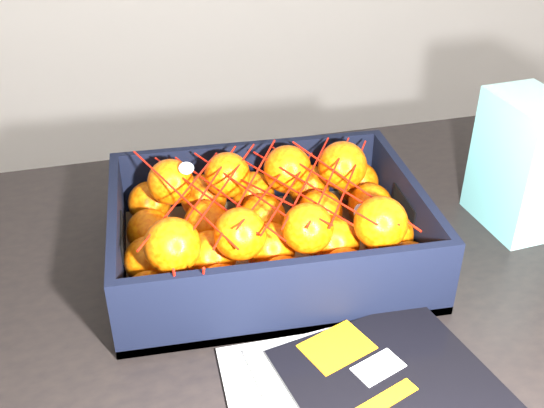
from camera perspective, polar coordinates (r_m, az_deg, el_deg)
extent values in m
cube|color=black|center=(0.88, 1.00, -7.69)|extent=(1.25, 0.88, 0.04)
cylinder|color=black|center=(1.54, 18.66, -7.23)|extent=(0.06, 0.06, 0.71)
cube|color=orange|center=(0.75, 5.74, -12.41)|extent=(0.09, 0.08, 0.00)
cube|color=white|center=(0.74, 9.36, -14.01)|extent=(0.06, 0.05, 0.00)
cube|color=orange|center=(0.70, 9.25, -17.07)|extent=(0.10, 0.06, 0.00)
cube|color=brown|center=(0.90, -0.36, -4.60)|extent=(0.41, 0.31, 0.01)
cube|color=black|center=(0.99, -1.93, 2.64)|extent=(0.41, 0.01, 0.11)
cube|color=black|center=(0.75, 1.69, -8.33)|extent=(0.41, 0.01, 0.11)
cube|color=black|center=(0.86, -13.45, -3.45)|extent=(0.01, 0.28, 0.11)
cube|color=black|center=(0.92, 11.85, -0.74)|extent=(0.01, 0.28, 0.11)
sphere|color=#DE5304|center=(0.78, -10.71, -8.04)|extent=(0.06, 0.06, 0.06)
sphere|color=#DE5304|center=(0.84, -10.83, -4.90)|extent=(0.06, 0.06, 0.06)
sphere|color=#DE5304|center=(0.89, -10.71, -2.39)|extent=(0.06, 0.06, 0.06)
sphere|color=#DE5304|center=(0.95, -10.74, 0.12)|extent=(0.06, 0.06, 0.06)
sphere|color=#DE5304|center=(0.78, -4.38, -7.64)|extent=(0.07, 0.07, 0.07)
sphere|color=#DE5304|center=(0.83, -5.50, -4.66)|extent=(0.07, 0.07, 0.07)
sphere|color=#DE5304|center=(0.89, -5.69, -1.76)|extent=(0.07, 0.07, 0.07)
sphere|color=#DE5304|center=(0.95, -6.05, 0.59)|extent=(0.07, 0.07, 0.07)
sphere|color=#DE5304|center=(0.79, 1.13, -7.01)|extent=(0.07, 0.07, 0.07)
sphere|color=#DE5304|center=(0.84, -0.15, -3.90)|extent=(0.07, 0.07, 0.07)
sphere|color=#DE5304|center=(0.90, -0.85, -1.21)|extent=(0.07, 0.07, 0.07)
sphere|color=#DE5304|center=(0.96, -1.69, 0.97)|extent=(0.06, 0.06, 0.06)
sphere|color=#DE5304|center=(0.81, 6.52, -6.20)|extent=(0.07, 0.07, 0.07)
sphere|color=#DE5304|center=(0.86, 5.43, -3.41)|extent=(0.07, 0.07, 0.07)
sphere|color=#DE5304|center=(0.92, 4.24, -0.71)|extent=(0.06, 0.06, 0.06)
sphere|color=#DE5304|center=(0.98, 3.23, 1.61)|extent=(0.06, 0.06, 0.06)
sphere|color=#DE5304|center=(0.83, 12.04, -5.40)|extent=(0.06, 0.06, 0.06)
sphere|color=#DE5304|center=(0.88, 10.16, -2.69)|extent=(0.07, 0.07, 0.07)
sphere|color=#DE5304|center=(0.94, 8.63, -0.12)|extent=(0.06, 0.06, 0.06)
sphere|color=#DE5304|center=(0.99, 7.53, 1.88)|extent=(0.06, 0.06, 0.06)
sphere|color=#DE5304|center=(0.77, -8.77, -3.65)|extent=(0.07, 0.07, 0.07)
sphere|color=#DE5304|center=(0.89, -8.92, 1.93)|extent=(0.06, 0.06, 0.06)
sphere|color=#DE5304|center=(0.78, -2.82, -2.66)|extent=(0.07, 0.07, 0.07)
sphere|color=#DE5304|center=(0.90, -3.97, 2.57)|extent=(0.06, 0.06, 0.06)
sphere|color=#DE5304|center=(0.79, 3.17, -2.16)|extent=(0.06, 0.06, 0.06)
sphere|color=#DE5304|center=(0.91, 1.37, 3.08)|extent=(0.07, 0.07, 0.07)
sphere|color=#DE5304|center=(0.81, 9.56, -1.66)|extent=(0.07, 0.07, 0.07)
sphere|color=#DE5304|center=(0.93, 6.23, 3.38)|extent=(0.07, 0.07, 0.07)
cylinder|color=red|center=(0.81, -7.96, 0.68)|extent=(0.11, 0.21, 0.03)
cylinder|color=red|center=(0.83, -6.10, 0.96)|extent=(0.11, 0.21, 0.00)
cylinder|color=red|center=(0.83, -4.12, 0.76)|extent=(0.11, 0.21, 0.01)
cylinder|color=red|center=(0.84, -2.33, 1.39)|extent=(0.11, 0.21, 0.01)
cylinder|color=red|center=(0.83, -0.32, 0.94)|extent=(0.11, 0.21, 0.03)
cylinder|color=red|center=(0.85, 1.41, 1.54)|extent=(0.11, 0.21, 0.01)
cylinder|color=red|center=(0.84, 3.37, 1.66)|extent=(0.11, 0.21, 0.00)
cylinder|color=red|center=(0.85, 5.19, 1.87)|extent=(0.11, 0.21, 0.01)
cylinder|color=red|center=(0.85, 7.04, 1.85)|extent=(0.11, 0.21, 0.03)
cylinder|color=red|center=(0.82, -7.96, 0.66)|extent=(0.11, 0.21, 0.00)
cylinder|color=red|center=(0.83, -6.06, 0.87)|extent=(0.11, 0.21, 0.02)
cylinder|color=red|center=(0.83, -4.25, 1.57)|extent=(0.11, 0.21, 0.01)
cylinder|color=red|center=(0.82, -2.20, 1.32)|extent=(0.11, 0.21, 0.03)
cylinder|color=red|center=(0.83, -0.37, 1.26)|extent=(0.11, 0.21, 0.04)
cylinder|color=red|center=(0.84, 1.52, 1.26)|extent=(0.11, 0.21, 0.02)
cylinder|color=red|center=(0.85, 3.17, 2.25)|extent=(0.11, 0.21, 0.01)
cylinder|color=red|center=(0.85, 5.15, 2.29)|extent=(0.11, 0.21, 0.00)
cylinder|color=red|center=(0.86, 6.84, 2.12)|extent=(0.11, 0.21, 0.00)
cylinder|color=red|center=(0.74, -8.48, -7.55)|extent=(0.00, 0.03, 0.09)
cylinder|color=red|center=(0.74, -6.14, -7.31)|extent=(0.01, 0.04, 0.08)
cube|color=white|center=(0.99, 21.18, 3.33)|extent=(0.10, 0.14, 0.20)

